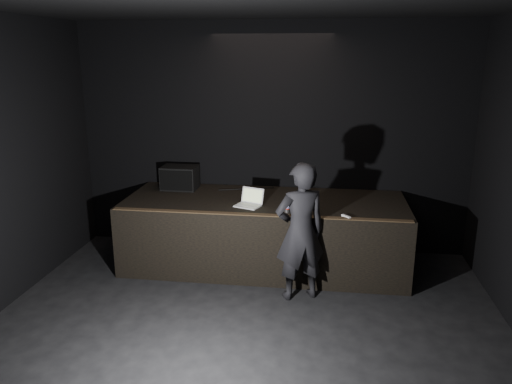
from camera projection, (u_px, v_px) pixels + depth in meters
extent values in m
plane|color=black|center=(230.00, 379.00, 4.80)|extent=(7.00, 7.00, 0.00)
cube|color=black|center=(271.00, 139.00, 7.67)|extent=(6.00, 0.10, 3.50)
cube|color=black|center=(265.00, 232.00, 7.27)|extent=(4.00, 1.50, 1.00)
cube|color=brown|center=(258.00, 215.00, 6.45)|extent=(3.92, 0.10, 0.01)
cube|color=black|center=(180.00, 178.00, 7.66)|extent=(0.54, 0.38, 0.36)
cube|color=black|center=(176.00, 181.00, 7.47)|extent=(0.49, 0.03, 0.30)
cylinder|color=black|center=(246.00, 189.00, 7.67)|extent=(0.83, 0.29, 0.02)
cube|color=silver|center=(248.00, 206.00, 6.81)|extent=(0.39, 0.33, 0.02)
cube|color=silver|center=(248.00, 205.00, 6.81)|extent=(0.31, 0.22, 0.00)
cube|color=silver|center=(253.00, 195.00, 6.91)|extent=(0.33, 0.18, 0.21)
cube|color=yellow|center=(252.00, 196.00, 6.90)|extent=(0.29, 0.15, 0.17)
cylinder|color=silver|center=(287.00, 206.00, 6.56)|extent=(0.07, 0.07, 0.17)
cylinder|color=#1C259D|center=(287.00, 205.00, 6.56)|extent=(0.07, 0.07, 0.08)
cylinder|color=maroon|center=(287.00, 208.00, 6.57)|extent=(0.07, 0.07, 0.01)
cylinder|color=white|center=(301.00, 196.00, 7.10)|extent=(0.09, 0.09, 0.11)
cube|color=white|center=(346.00, 217.00, 6.36)|extent=(0.12, 0.13, 0.03)
imported|color=black|center=(300.00, 232.00, 6.18)|extent=(0.76, 0.64, 1.77)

